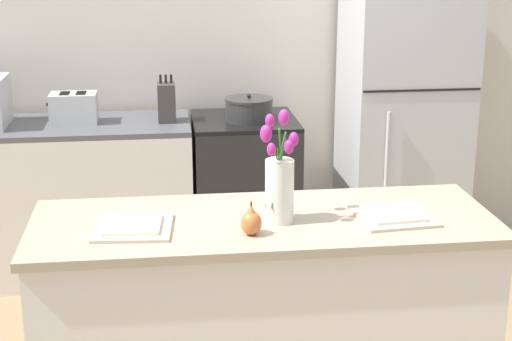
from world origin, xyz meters
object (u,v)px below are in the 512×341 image
stove_range (245,193)px  plate_setting_left (133,227)px  knife_block (167,102)px  refrigerator (403,116)px  plate_setting_right (393,215)px  flower_vase (279,182)px  cooking_pot (249,109)px  pear_figurine (251,222)px  toaster (74,108)px

stove_range → plate_setting_left: size_ratio=2.97×
knife_block → plate_setting_left: bearing=-95.3°
refrigerator → plate_setting_left: refrigerator is taller
plate_setting_right → flower_vase: bearing=177.8°
flower_vase → cooking_pot: 1.59m
pear_figurine → flower_vase: bearing=45.6°
flower_vase → knife_block: size_ratio=1.57×
flower_vase → toaster: flower_vase is taller
plate_setting_left → toaster: 1.71m
refrigerator → knife_block: (-1.40, -0.01, 0.12)m
plate_setting_left → knife_block: knife_block is taller
refrigerator → pear_figurine: size_ratio=14.11×
refrigerator → toaster: refrigerator is taller
plate_setting_right → toaster: 2.16m
refrigerator → plate_setting_right: 1.74m
stove_range → refrigerator: (0.95, 0.00, 0.45)m
toaster → pear_figurine: bearing=-65.7°
stove_range → pear_figurine: 1.83m
pear_figurine → toaster: (-0.80, 1.78, 0.06)m
refrigerator → flower_vase: (-1.00, -1.64, 0.14)m
flower_vase → pear_figurine: (-0.12, -0.12, -0.11)m
stove_range → refrigerator: size_ratio=0.51×
pear_figurine → knife_block: knife_block is taller
toaster → refrigerator: bearing=-0.5°
plate_setting_left → plate_setting_right: same height
flower_vase → toaster: size_ratio=1.51×
toaster → knife_block: bearing=-3.3°
stove_range → pear_figurine: bearing=-95.5°
refrigerator → plate_setting_right: size_ratio=5.87×
flower_vase → knife_block: 1.67m
plate_setting_right → cooking_pot: size_ratio=1.10×
cooking_pot → pear_figurine: bearing=-96.3°
plate_setting_left → toaster: size_ratio=1.10×
plate_setting_left → knife_block: bearing=84.7°
stove_range → knife_block: (-0.45, -0.01, 0.57)m
pear_figurine → cooking_pot: bearing=83.7°
stove_range → plate_setting_right: size_ratio=2.97×
knife_block → stove_range: bearing=1.7°
stove_range → toaster: 1.11m
refrigerator → flower_vase: 1.92m
stove_range → refrigerator: 1.05m
stove_range → cooking_pot: size_ratio=3.26×
plate_setting_left → cooking_pot: cooking_pot is taller
stove_range → flower_vase: size_ratio=2.15×
pear_figurine → plate_setting_left: bearing=166.0°
stove_range → toaster: bearing=179.0°
stove_range → plate_setting_left: (-0.60, -1.65, 0.44)m
refrigerator → plate_setting_left: size_ratio=5.87×
stove_range → knife_block: bearing=-178.3°
toaster → knife_block: size_ratio=1.04×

